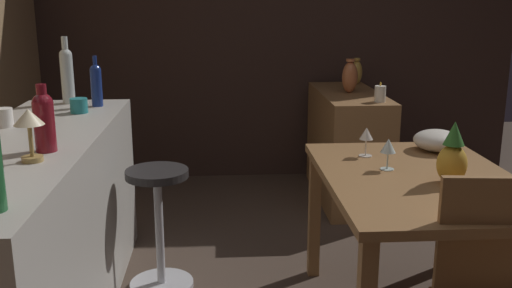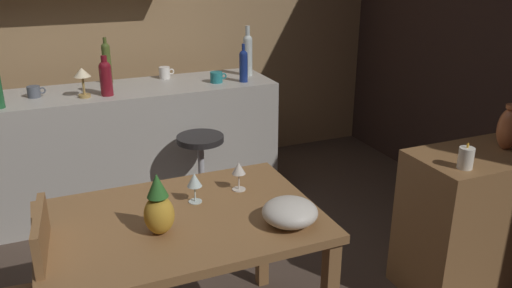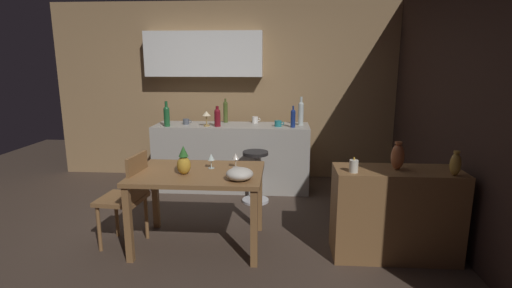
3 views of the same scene
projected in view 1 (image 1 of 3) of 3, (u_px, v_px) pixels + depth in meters
name	position (u px, v px, depth m)	size (l,w,h in m)	color
wall_side_right	(254.00, 23.00, 4.76)	(0.10, 4.40, 2.60)	#33231E
dining_table	(418.00, 196.00, 2.55)	(1.20, 0.83, 0.74)	olive
kitchen_counter	(34.00, 239.00, 2.58)	(2.10, 0.60, 0.90)	#B2ADA3
sideboard_cabinet	(347.00, 146.00, 4.37)	(1.10, 0.44, 0.82)	olive
bar_stool	(159.00, 226.00, 2.99)	(0.34, 0.34, 0.65)	#262323
wine_glass_left	(388.00, 147.00, 2.60)	(0.07, 0.07, 0.14)	silver
wine_glass_right	(366.00, 135.00, 2.82)	(0.07, 0.07, 0.14)	silver
pineapple_centerpiece	(452.00, 157.00, 2.40)	(0.12, 0.12, 0.27)	gold
fruit_bowl	(437.00, 140.00, 2.94)	(0.24, 0.24, 0.11)	beige
wine_bottle_ruby	(44.00, 119.00, 2.28)	(0.08, 0.08, 0.27)	maroon
wine_bottle_clear	(67.00, 73.00, 3.33)	(0.07, 0.07, 0.39)	silver
wine_bottle_cobalt	(96.00, 83.00, 3.25)	(0.06, 0.06, 0.29)	navy
cup_white	(4.00, 118.00, 2.75)	(0.12, 0.08, 0.09)	white
cup_teal	(79.00, 106.00, 3.08)	(0.13, 0.09, 0.08)	teal
counter_lamp	(29.00, 124.00, 2.14)	(0.11, 0.11, 0.20)	#A58447
pillar_candle_tall	(380.00, 94.00, 3.86)	(0.08, 0.08, 0.13)	white
vase_copper	(350.00, 77.00, 4.22)	(0.11, 0.11, 0.25)	#B26038
vase_brass	(357.00, 72.00, 4.65)	(0.09, 0.09, 0.21)	#B78C38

